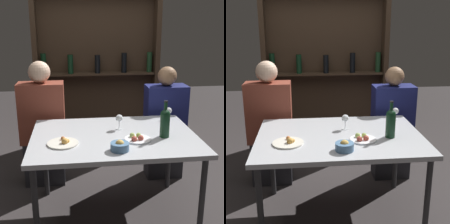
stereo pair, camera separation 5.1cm
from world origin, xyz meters
TOP-DOWN VIEW (x-y plane):
  - ground_plane at (0.00, 0.00)m, footprint 10.00×10.00m
  - dining_table at (0.00, 0.00)m, footprint 1.30×0.93m
  - wine_rack_wall at (-0.00, 1.68)m, footprint 1.57×0.21m
  - wine_bottle at (0.38, -0.08)m, footprint 0.08×0.08m
  - wine_glass_0 at (0.55, 0.35)m, footprint 0.06×0.06m
  - wine_glass_1 at (0.06, 0.13)m, footprint 0.06×0.06m
  - food_plate_0 at (-0.40, -0.13)m, footprint 0.23×0.23m
  - food_plate_1 at (0.16, -0.13)m, footprint 0.20×0.20m
  - snack_bowl at (0.00, -0.30)m, footprint 0.13×0.13m
  - seated_person_left at (-0.62, 0.66)m, footprint 0.43×0.22m
  - seated_person_right at (0.61, 0.66)m, footprint 0.41×0.22m

SIDE VIEW (x-z plane):
  - ground_plane at x=0.00m, z-range 0.00..0.00m
  - seated_person_right at x=0.61m, z-range -0.04..1.13m
  - seated_person_left at x=-0.62m, z-range -0.04..1.21m
  - dining_table at x=0.00m, z-range 0.31..1.04m
  - food_plate_0 at x=-0.40m, z-range 0.72..0.77m
  - food_plate_1 at x=0.16m, z-range 0.72..0.77m
  - snack_bowl at x=0.00m, z-range 0.73..0.81m
  - wine_glass_0 at x=0.55m, z-range 0.75..0.87m
  - wine_glass_1 at x=0.06m, z-range 0.76..0.89m
  - wine_bottle at x=0.38m, z-range 0.71..1.00m
  - wine_rack_wall at x=0.00m, z-range 0.01..2.22m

